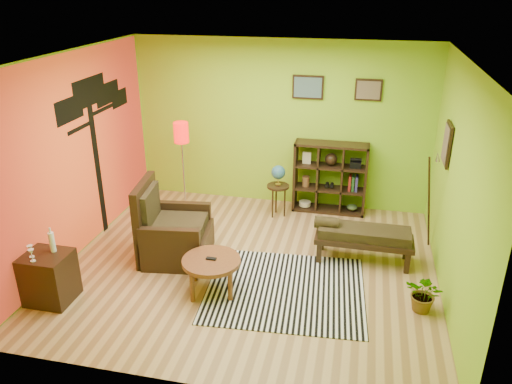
% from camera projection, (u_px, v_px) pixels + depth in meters
% --- Properties ---
extents(ground, '(5.00, 5.00, 0.00)m').
position_uv_depth(ground, '(250.00, 266.00, 6.89)').
color(ground, tan).
rests_on(ground, ground).
extents(room_shell, '(5.04, 4.54, 2.82)m').
position_uv_depth(room_shell, '(242.00, 140.00, 6.21)').
color(room_shell, '#8DC722').
rests_on(room_shell, ground).
extents(zebra_rug, '(2.11, 1.88, 0.01)m').
position_uv_depth(zebra_rug, '(285.00, 289.00, 6.37)').
color(zebra_rug, silver).
rests_on(zebra_rug, ground).
extents(coffee_table, '(0.73, 0.73, 0.47)m').
position_uv_depth(coffee_table, '(211.00, 264.00, 6.21)').
color(coffee_table, brown).
rests_on(coffee_table, ground).
extents(armchair, '(1.04, 1.04, 1.13)m').
position_uv_depth(armchair, '(171.00, 235.00, 7.00)').
color(armchair, black).
rests_on(armchair, ground).
extents(side_cabinet, '(0.54, 0.49, 0.95)m').
position_uv_depth(side_cabinet, '(49.00, 277.00, 6.05)').
color(side_cabinet, black).
rests_on(side_cabinet, ground).
extents(floor_lamp, '(0.24, 0.24, 1.59)m').
position_uv_depth(floor_lamp, '(182.00, 141.00, 7.87)').
color(floor_lamp, silver).
rests_on(floor_lamp, ground).
extents(globe_table, '(0.36, 0.36, 0.89)m').
position_uv_depth(globe_table, '(278.00, 178.00, 8.09)').
color(globe_table, black).
rests_on(globe_table, ground).
extents(cube_shelf, '(1.20, 0.35, 1.20)m').
position_uv_depth(cube_shelf, '(331.00, 178.00, 8.29)').
color(cube_shelf, black).
rests_on(cube_shelf, ground).
extents(bench, '(1.36, 0.49, 0.62)m').
position_uv_depth(bench, '(361.00, 235.00, 6.87)').
color(bench, black).
rests_on(bench, ground).
extents(potted_plant, '(0.58, 0.61, 0.37)m').
position_uv_depth(potted_plant, '(424.00, 297.00, 5.89)').
color(potted_plant, '#26661E').
rests_on(potted_plant, ground).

